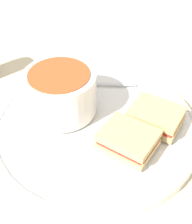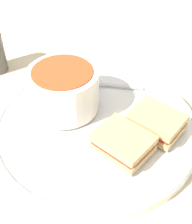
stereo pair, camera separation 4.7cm
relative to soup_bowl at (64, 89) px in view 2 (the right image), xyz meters
The scene contains 7 objects.
ground_plane 0.08m from the soup_bowl, 42.28° to the left, with size 2.40×2.40×0.00m, color beige.
plate 0.08m from the soup_bowl, 42.28° to the left, with size 0.31×0.31×0.02m.
soup_bowl is the anchor object (origin of this frame).
spoon 0.08m from the soup_bowl, 126.23° to the left, with size 0.05×0.10×0.01m.
sandwich_half_near 0.13m from the soup_bowl, 30.89° to the left, with size 0.10×0.09×0.03m.
sandwich_half_far 0.15m from the soup_bowl, 57.13° to the left, with size 0.10×0.09×0.03m.
menu_sheet 0.34m from the soup_bowl, 159.62° to the left, with size 0.31×0.36×0.00m.
Camera 2 is at (0.34, -0.07, 0.35)m, focal length 50.00 mm.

